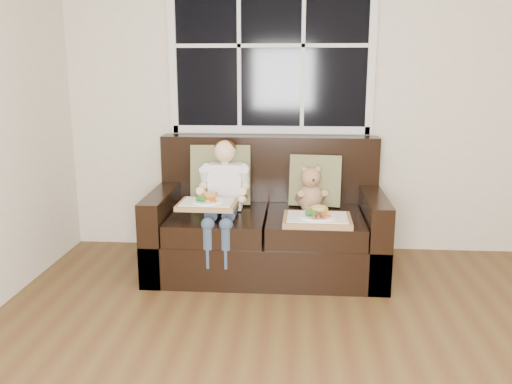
# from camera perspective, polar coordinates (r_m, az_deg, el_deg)

# --- Properties ---
(room_walls) EXTENTS (4.52, 5.02, 2.71)m
(room_walls) POSITION_cam_1_polar(r_m,az_deg,el_deg) (1.93, 16.46, 15.36)
(room_walls) COLOR beige
(room_walls) RESTS_ON ground
(window_back) EXTENTS (1.62, 0.04, 1.37)m
(window_back) POSITION_cam_1_polar(r_m,az_deg,el_deg) (4.37, 1.60, 15.15)
(window_back) COLOR black
(window_back) RESTS_ON room_walls
(loveseat) EXTENTS (1.70, 0.92, 0.96)m
(loveseat) POSITION_cam_1_polar(r_m,az_deg,el_deg) (4.09, 1.18, -3.76)
(loveseat) COLOR black
(loveseat) RESTS_ON ground
(pillow_left) EXTENTS (0.47, 0.24, 0.47)m
(pillow_left) POSITION_cam_1_polar(r_m,az_deg,el_deg) (4.18, -3.72, 1.80)
(pillow_left) COLOR olive
(pillow_left) RESTS_ON loveseat
(pillow_right) EXTENTS (0.40, 0.21, 0.40)m
(pillow_right) POSITION_cam_1_polar(r_m,az_deg,el_deg) (4.15, 6.26, 1.19)
(pillow_right) COLOR olive
(pillow_right) RESTS_ON loveseat
(child) EXTENTS (0.35, 0.59, 0.80)m
(child) POSITION_cam_1_polar(r_m,az_deg,el_deg) (3.92, -3.42, 0.33)
(child) COLOR white
(child) RESTS_ON loveseat
(teddy_bear) EXTENTS (0.23, 0.28, 0.35)m
(teddy_bear) POSITION_cam_1_polar(r_m,az_deg,el_deg) (4.03, 5.73, 0.03)
(teddy_bear) COLOR #9D7253
(teddy_bear) RESTS_ON loveseat
(tray_left) EXTENTS (0.41, 0.32, 0.09)m
(tray_left) POSITION_cam_1_polar(r_m,az_deg,el_deg) (3.76, -5.11, -1.16)
(tray_left) COLOR olive
(tray_left) RESTS_ON child
(tray_right) EXTENTS (0.47, 0.36, 0.11)m
(tray_right) POSITION_cam_1_polar(r_m,az_deg,el_deg) (3.73, 6.46, -2.76)
(tray_right) COLOR olive
(tray_right) RESTS_ON loveseat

